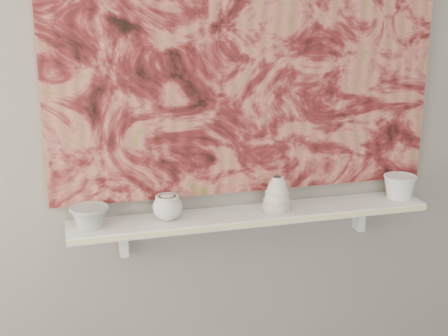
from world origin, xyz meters
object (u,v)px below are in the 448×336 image
object	(u,v)px
painting	(248,49)
bell_vessel	(277,193)
bowl_white	(400,186)
bowl_grey	(90,216)
shelf	(252,215)
cup_cream	(167,207)

from	to	relation	value
painting	bell_vessel	xyz separation A→B (m)	(0.10, -0.08, -0.54)
painting	bowl_white	world-z (taller)	painting
painting	bowl_grey	world-z (taller)	painting
shelf	bowl_grey	bearing A→B (deg)	180.00
shelf	bell_vessel	bearing A→B (deg)	0.00
bell_vessel	bowl_white	size ratio (longest dim) A/B	0.99
shelf	bell_vessel	distance (m)	0.13
shelf	bowl_white	world-z (taller)	bowl_white
cup_cream	bowl_white	distance (m)	0.96
shelf	bowl_white	distance (m)	0.63
bowl_grey	bell_vessel	size ratio (longest dim) A/B	1.07
bowl_white	bowl_grey	bearing A→B (deg)	180.00
bowl_grey	painting	bearing A→B (deg)	7.50
cup_cream	bowl_white	world-z (taller)	cup_cream
bell_vessel	bowl_white	distance (m)	0.53
painting	bowl_grey	bearing A→B (deg)	-172.50
shelf	bowl_grey	distance (m)	0.61
cup_cream	bell_vessel	distance (m)	0.43
shelf	bowl_grey	world-z (taller)	bowl_grey
bell_vessel	bowl_white	xyz separation A→B (m)	(0.53, 0.00, -0.02)
painting	bowl_white	xyz separation A→B (m)	(0.63, -0.08, -0.56)
bell_vessel	painting	bearing A→B (deg)	140.69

